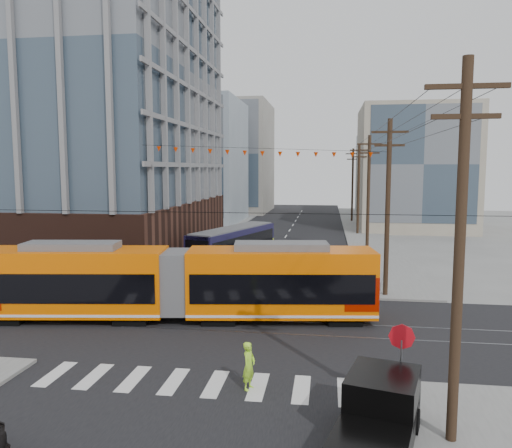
{
  "coord_description": "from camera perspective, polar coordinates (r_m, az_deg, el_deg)",
  "views": [
    {
      "loc": [
        4.83,
        -20.4,
        7.99
      ],
      "look_at": [
        0.71,
        8.25,
        4.77
      ],
      "focal_mm": 35.0,
      "sensor_mm": 36.0,
      "label": 1
    }
  ],
  "objects": [
    {
      "name": "ground",
      "position": [
        22.44,
        -4.96,
        -14.55
      ],
      "size": [
        160.0,
        160.0,
        0.0
      ],
      "primitive_type": "plane",
      "color": "slate"
    },
    {
      "name": "office_building",
      "position": [
        51.41,
        -23.99,
        12.86
      ],
      "size": [
        30.0,
        25.0,
        28.6
      ],
      "primitive_type": "cube",
      "color": "#381E16",
      "rests_on": "ground"
    },
    {
      "name": "bg_bldg_nw_near",
      "position": [
        75.63,
        -8.66,
        7.04
      ],
      "size": [
        18.0,
        16.0,
        18.0
      ],
      "primitive_type": "cube",
      "color": "#8C99A5",
      "rests_on": "ground"
    },
    {
      "name": "bg_bldg_ne_near",
      "position": [
        69.3,
        17.56,
        6.06
      ],
      "size": [
        14.0,
        14.0,
        16.0
      ],
      "primitive_type": "cube",
      "color": "gray",
      "rests_on": "ground"
    },
    {
      "name": "bg_bldg_nw_far",
      "position": [
        94.32,
        -3.36,
        7.55
      ],
      "size": [
        16.0,
        18.0,
        20.0
      ],
      "primitive_type": "cube",
      "color": "gray",
      "rests_on": "ground"
    },
    {
      "name": "bg_bldg_ne_far",
      "position": [
        89.38,
        16.74,
        5.44
      ],
      "size": [
        16.0,
        16.0,
        14.0
      ],
      "primitive_type": "cube",
      "color": "#8C99A5",
      "rests_on": "ground"
    },
    {
      "name": "utility_pole_near",
      "position": [
        15.07,
        22.2,
        -3.65
      ],
      "size": [
        0.3,
        0.3,
        11.0
      ],
      "primitive_type": "cylinder",
      "color": "black",
      "rests_on": "ground"
    },
    {
      "name": "utility_pole_far",
      "position": [
        76.53,
        10.97,
        4.36
      ],
      "size": [
        0.3,
        0.3,
        11.0
      ],
      "primitive_type": "cylinder",
      "color": "black",
      "rests_on": "ground"
    },
    {
      "name": "streetcar",
      "position": [
        26.82,
        -9.04,
        -6.65
      ],
      "size": [
        20.93,
        5.65,
        3.99
      ],
      "primitive_type": null,
      "rotation": [
        0.0,
        0.0,
        0.13
      ],
      "color": "#EB5F00",
      "rests_on": "ground"
    },
    {
      "name": "city_bus",
      "position": [
        42.15,
        -2.6,
        -2.42
      ],
      "size": [
        5.81,
        11.3,
        3.15
      ],
      "primitive_type": null,
      "rotation": [
        0.0,
        0.0,
        -0.32
      ],
      "color": "#161336",
      "rests_on": "ground"
    },
    {
      "name": "pickup_truck",
      "position": [
        15.02,
        13.29,
        -21.81
      ],
      "size": [
        3.34,
        5.9,
        1.89
      ],
      "primitive_type": null,
      "rotation": [
        0.0,
        0.0,
        -0.26
      ],
      "color": "black",
      "rests_on": "ground"
    },
    {
      "name": "parked_car_silver",
      "position": [
        34.73,
        -9.42,
        -5.8
      ],
      "size": [
        2.77,
        4.75,
        1.48
      ],
      "primitive_type": "imported",
      "rotation": [
        0.0,
        0.0,
        2.85
      ],
      "color": "#AAACB1",
      "rests_on": "ground"
    },
    {
      "name": "parked_car_white",
      "position": [
        40.09,
        -7.45,
        -4.24
      ],
      "size": [
        3.38,
        4.95,
        1.33
      ],
      "primitive_type": "imported",
      "rotation": [
        0.0,
        0.0,
        3.51
      ],
      "color": "#B6B6B6",
      "rests_on": "ground"
    },
    {
      "name": "parked_car_grey",
      "position": [
        46.84,
        -4.04,
        -2.66
      ],
      "size": [
        3.64,
        5.32,
        1.35
      ],
      "primitive_type": "imported",
      "rotation": [
        0.0,
        0.0,
        2.83
      ],
      "color": "#4D4D4F",
      "rests_on": "ground"
    },
    {
      "name": "pedestrian",
      "position": [
        18.78,
        -0.81,
        -15.9
      ],
      "size": [
        0.6,
        0.74,
        1.76
      ],
      "primitive_type": "imported",
      "rotation": [
        0.0,
        0.0,
        1.26
      ],
      "color": "#B0F530",
      "rests_on": "ground"
    },
    {
      "name": "stop_sign",
      "position": [
        17.66,
        16.2,
        -15.86
      ],
      "size": [
        0.95,
        0.95,
        2.79
      ],
      "primitive_type": null,
      "rotation": [
        0.0,
        0.0,
        -0.13
      ],
      "color": "red",
      "rests_on": "ground"
    },
    {
      "name": "jersey_barrier",
      "position": [
        35.03,
        13.76,
        -6.42
      ],
      "size": [
        1.3,
        3.67,
        0.72
      ],
      "primitive_type": "cube",
      "rotation": [
        0.0,
        0.0,
        -0.14
      ],
      "color": "gray",
      "rests_on": "ground"
    }
  ]
}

